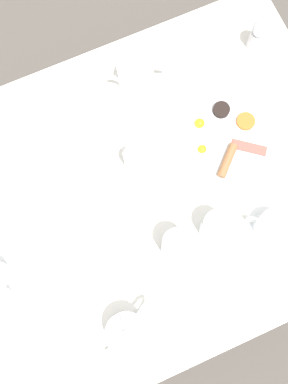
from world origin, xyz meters
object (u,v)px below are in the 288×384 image
object	(u,v)px
creamer_jug	(47,108)
teapot_far	(136,75)
knife_by_plate	(102,231)
fork_spare	(38,376)
water_glass_short	(176,245)
teapot_near	(127,332)
teacup_with_saucer_left	(270,226)
spoon_for_tea	(203,304)
breakfast_plate	(223,137)
salt_grinder	(132,158)
pepper_grinder	(258,35)
water_glass_tall	(215,227)

from	to	relation	value
creamer_jug	teapot_far	bearing A→B (deg)	-93.06
knife_by_plate	fork_spare	size ratio (longest dim) A/B	1.12
water_glass_short	teapot_near	bearing A→B (deg)	125.94
teapot_near	teapot_far	world-z (taller)	same
teapot_near	knife_by_plate	bearing A→B (deg)	-129.68
teacup_with_saucer_left	spoon_for_tea	bearing A→B (deg)	114.49
teapot_far	knife_by_plate	xyz separation A→B (m)	(-0.36, 0.26, -0.04)
teapot_near	fork_spare	distance (m)	0.25
breakfast_plate	knife_by_plate	world-z (taller)	breakfast_plate
breakfast_plate	salt_grinder	xyz separation A→B (m)	(0.03, 0.26, 0.05)
spoon_for_tea	teapot_near	bearing A→B (deg)	84.50
teapot_near	knife_by_plate	world-z (taller)	teapot_near
teapot_far	spoon_for_tea	distance (m)	0.65
teapot_far	breakfast_plate	bearing A→B (deg)	134.52
teapot_near	salt_grinder	distance (m)	0.44
knife_by_plate	spoon_for_tea	bearing A→B (deg)	-149.11
teapot_near	spoon_for_tea	size ratio (longest dim) A/B	1.09
breakfast_plate	pepper_grinder	xyz separation A→B (m)	(0.22, -0.21, 0.05)
teapot_far	salt_grinder	distance (m)	0.25
teapot_far	creamer_jug	size ratio (longest dim) A/B	2.03
teapot_far	water_glass_tall	world-z (taller)	teapot_far
breakfast_plate	fork_spare	distance (m)	0.79
spoon_for_tea	water_glass_tall	bearing A→B (deg)	-32.61
breakfast_plate	teapot_far	world-z (taller)	teapot_far
teapot_near	water_glass_tall	size ratio (longest dim) A/B	1.56
creamer_jug	fork_spare	size ratio (longest dim) A/B	0.50
water_glass_short	salt_grinder	distance (m)	0.26
water_glass_short	spoon_for_tea	distance (m)	0.17
water_glass_tall	salt_grinder	bearing A→B (deg)	25.79
breakfast_plate	water_glass_short	world-z (taller)	water_glass_short
pepper_grinder	salt_grinder	size ratio (longest dim) A/B	1.00
spoon_for_tea	teacup_with_saucer_left	bearing A→B (deg)	-65.51
spoon_for_tea	fork_spare	size ratio (longest dim) A/B	0.84
water_glass_tall	salt_grinder	xyz separation A→B (m)	(0.25, 0.12, 0.01)
teapot_near	water_glass_short	world-z (taller)	water_glass_short
breakfast_plate	water_glass_short	size ratio (longest dim) A/B	2.46
breakfast_plate	water_glass_tall	bearing A→B (deg)	148.20
pepper_grinder	salt_grinder	xyz separation A→B (m)	(-0.19, 0.47, 0.00)
teapot_near	fork_spare	world-z (taller)	teapot_near
teacup_with_saucer_left	salt_grinder	bearing A→B (deg)	40.04
salt_grinder	water_glass_tall	bearing A→B (deg)	-154.21
teapot_near	knife_by_plate	xyz separation A→B (m)	(0.26, -0.04, -0.04)
spoon_for_tea	creamer_jug	bearing A→B (deg)	14.77
salt_grinder	fork_spare	world-z (taller)	salt_grinder
teapot_near	water_glass_tall	bearing A→B (deg)	173.49
breakfast_plate	teapot_near	distance (m)	0.58
teapot_near	spoon_for_tea	distance (m)	0.21
teapot_far	water_glass_tall	bearing A→B (deg)	105.05
water_glass_short	water_glass_tall	bearing A→B (deg)	-88.68
breakfast_plate	water_glass_short	distance (m)	0.34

